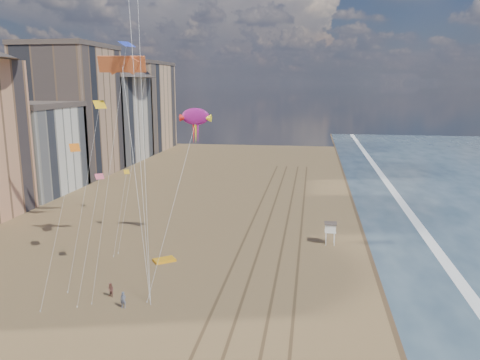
% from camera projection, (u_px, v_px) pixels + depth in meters
% --- Properties ---
extents(wet_sand, '(260.00, 260.00, 0.00)m').
position_uv_depth(wet_sand, '(392.00, 230.00, 66.47)').
color(wet_sand, '#42301E').
rests_on(wet_sand, ground).
extents(foam, '(260.00, 260.00, 0.00)m').
position_uv_depth(foam, '(423.00, 231.00, 65.84)').
color(foam, white).
rests_on(foam, ground).
extents(tracks, '(7.68, 120.00, 0.01)m').
position_uv_depth(tracks, '(270.00, 248.00, 59.28)').
color(tracks, brown).
rests_on(tracks, ground).
extents(buildings, '(34.72, 131.35, 29.00)m').
position_uv_depth(buildings, '(58.00, 117.00, 98.25)').
color(buildings, '#C6B284').
rests_on(buildings, ground).
extents(lifeguard_stand, '(1.59, 1.59, 2.87)m').
position_uv_depth(lifeguard_stand, '(330.00, 228.00, 60.20)').
color(lifeguard_stand, silver).
rests_on(lifeguard_stand, ground).
extents(grounded_kite, '(2.87, 2.70, 0.28)m').
position_uv_depth(grounded_kite, '(164.00, 260.00, 54.78)').
color(grounded_kite, '#FFA615').
rests_on(grounded_kite, ground).
extents(show_kite, '(3.92, 8.43, 22.38)m').
position_uv_depth(show_kite, '(195.00, 117.00, 56.36)').
color(show_kite, '#921675').
rests_on(show_kite, ground).
extents(kite_flyer_a, '(0.57, 0.38, 1.57)m').
position_uv_depth(kite_flyer_a, '(123.00, 300.00, 43.24)').
color(kite_flyer_a, slate).
rests_on(kite_flyer_a, ground).
extents(kite_flyer_b, '(0.87, 0.79, 1.44)m').
position_uv_depth(kite_flyer_b, '(111.00, 290.00, 45.45)').
color(kite_flyer_b, '#8B5247').
rests_on(kite_flyer_b, ground).
extents(small_kites, '(7.60, 18.02, 16.27)m').
position_uv_depth(small_kites, '(111.00, 107.00, 52.40)').
color(small_kites, yellow).
rests_on(small_kites, ground).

